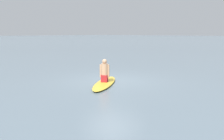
{
  "coord_description": "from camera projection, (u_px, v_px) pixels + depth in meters",
  "views": [
    {
      "loc": [
        8.03,
        -8.64,
        2.33
      ],
      "look_at": [
        0.64,
        -0.68,
        0.66
      ],
      "focal_mm": 38.83,
      "sensor_mm": 36.0,
      "label": 1
    }
  ],
  "objects": [
    {
      "name": "person_paddler",
      "position": [
        105.0,
        72.0,
        10.97
      ],
      "size": [
        0.42,
        0.44,
        1.04
      ],
      "rotation": [
        0.0,
        0.0,
        -1.0
      ],
      "color": "#A51E23",
      "rests_on": "surfboard"
    },
    {
      "name": "ground_plane",
      "position": [
        112.0,
        80.0,
        12.01
      ],
      "size": [
        400.0,
        400.0,
        0.0
      ],
      "primitive_type": "plane",
      "color": "slate"
    },
    {
      "name": "surfboard",
      "position": [
        105.0,
        83.0,
        11.05
      ],
      "size": [
        2.45,
        3.25,
        0.13
      ],
      "primitive_type": "ellipsoid",
      "rotation": [
        0.0,
        0.0,
        -1.0
      ],
      "color": "gold",
      "rests_on": "ground"
    }
  ]
}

